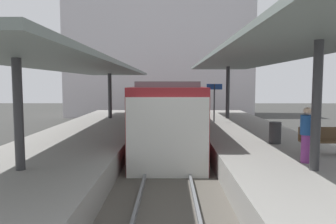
{
  "coord_description": "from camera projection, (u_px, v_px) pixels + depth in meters",
  "views": [
    {
      "loc": [
        0.08,
        -13.08,
        3.23
      ],
      "look_at": [
        -0.02,
        2.62,
        1.84
      ],
      "focal_mm": 34.51,
      "sensor_mm": 36.0,
      "label": 1
    }
  ],
  "objects": [
    {
      "name": "passenger_near_bench",
      "position": [
        307.0,
        134.0,
        9.07
      ],
      "size": [
        0.36,
        0.36,
        1.57
      ],
      "color": "#7A337A",
      "rests_on": "platform_right"
    },
    {
      "name": "platform_left",
      "position": [
        76.0,
        150.0,
        13.29
      ],
      "size": [
        4.4,
        28.0,
        1.0
      ],
      "primitive_type": "cube",
      "color": "gray",
      "rests_on": "ground_plane"
    },
    {
      "name": "track_ballast",
      "position": [
        168.0,
        160.0,
        13.31
      ],
      "size": [
        3.2,
        28.0,
        0.2
      ],
      "primitive_type": "cube",
      "color": "#59544C",
      "rests_on": "ground_plane"
    },
    {
      "name": "station_building_backdrop",
      "position": [
        160.0,
        61.0,
        32.76
      ],
      "size": [
        18.0,
        6.0,
        11.0
      ],
      "primitive_type": "cube",
      "color": "#B7B2B7",
      "rests_on": "ground_plane"
    },
    {
      "name": "canopy_right",
      "position": [
        254.0,
        58.0,
        14.31
      ],
      "size": [
        4.18,
        21.0,
        3.47
      ],
      "color": "#333335",
      "rests_on": "platform_right"
    },
    {
      "name": "rail_far_side",
      "position": [
        185.0,
        156.0,
        13.29
      ],
      "size": [
        0.08,
        28.0,
        0.14
      ],
      "primitive_type": "cube",
      "color": "slate",
      "rests_on": "track_ballast"
    },
    {
      "name": "platform_bench",
      "position": [
        322.0,
        140.0,
        10.12
      ],
      "size": [
        1.4,
        0.41,
        0.86
      ],
      "color": "black",
      "rests_on": "platform_right"
    },
    {
      "name": "litter_bin",
      "position": [
        275.0,
        133.0,
        12.03
      ],
      "size": [
        0.44,
        0.44,
        0.8
      ],
      "primitive_type": "cylinder",
      "color": "#2D2D30",
      "rests_on": "platform_right"
    },
    {
      "name": "canopy_left",
      "position": [
        83.0,
        68.0,
        14.39
      ],
      "size": [
        4.18,
        21.0,
        3.03
      ],
      "color": "#333335",
      "rests_on": "platform_left"
    },
    {
      "name": "platform_sign",
      "position": [
        214.0,
        94.0,
        18.68
      ],
      "size": [
        0.9,
        0.08,
        2.21
      ],
      "color": "#262628",
      "rests_on": "platform_right"
    },
    {
      "name": "commuter_train",
      "position": [
        169.0,
        111.0,
        17.79
      ],
      "size": [
        2.78,
        15.25,
        3.1
      ],
      "color": "maroon",
      "rests_on": "track_ballast"
    },
    {
      "name": "platform_right",
      "position": [
        260.0,
        150.0,
        13.25
      ],
      "size": [
        4.4,
        28.0,
        1.0
      ],
      "primitive_type": "cube",
      "color": "gray",
      "rests_on": "ground_plane"
    },
    {
      "name": "ground_plane",
      "position": [
        168.0,
        162.0,
        13.32
      ],
      "size": [
        80.0,
        80.0,
        0.0
      ],
      "primitive_type": "plane",
      "color": "#383835"
    },
    {
      "name": "rail_near_side",
      "position": [
        151.0,
        156.0,
        13.3
      ],
      "size": [
        0.08,
        28.0,
        0.14
      ],
      "primitive_type": "cube",
      "color": "slate",
      "rests_on": "track_ballast"
    }
  ]
}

